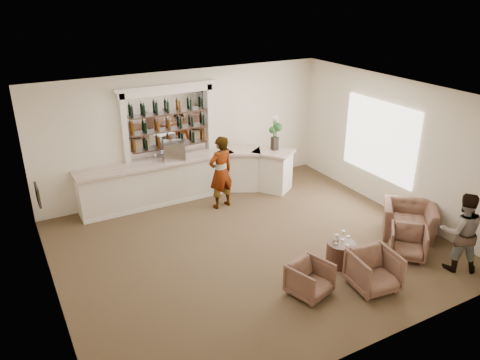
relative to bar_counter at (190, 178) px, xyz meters
name	(u,v)px	position (x,y,z in m)	size (l,w,h in m)	color
ground	(252,247)	(0.16, -3.00, -0.57)	(8.00, 8.00, 0.00)	brown
room_shell	(243,135)	(0.33, -2.29, 1.77)	(8.04, 7.02, 3.32)	beige
bar_counter	(190,178)	(0.00, 0.00, 0.00)	(5.72, 1.80, 1.14)	silver
back_bar_alcove	(169,122)	(-0.34, 0.41, 1.46)	(2.64, 0.25, 3.00)	white
cocktail_table	(340,253)	(1.41, -4.44, -0.32)	(0.57, 0.57, 0.50)	#43271D
sommelier	(221,172)	(0.48, -0.88, 0.37)	(0.69, 0.45, 1.89)	gray
guest	(461,232)	(3.35, -5.67, 0.25)	(0.80, 0.63, 1.65)	gray
armchair_left	(310,279)	(0.26, -4.95, -0.25)	(0.69, 0.71, 0.65)	brown
armchair_center	(374,271)	(1.42, -5.37, -0.20)	(0.81, 0.83, 0.76)	brown
armchair_right	(408,243)	(2.83, -4.89, -0.24)	(0.71, 0.73, 0.67)	brown
armchair_far	(409,220)	(3.56, -4.22, -0.20)	(1.14, 0.99, 0.74)	brown
espresso_machine	(174,151)	(-0.36, 0.06, 0.80)	(0.53, 0.45, 0.47)	#ADAEB2
flower_vase	(275,131)	(2.28, -0.55, 1.10)	(0.25, 0.25, 0.95)	black
wine_glass_bar_left	(156,158)	(-0.86, 0.08, 0.67)	(0.07, 0.07, 0.21)	white
wine_glass_bar_right	(219,148)	(0.89, 0.06, 0.67)	(0.07, 0.07, 0.21)	white
wine_glass_tbl_a	(336,239)	(1.29, -4.41, 0.03)	(0.07, 0.07, 0.21)	white
wine_glass_tbl_b	(343,235)	(1.51, -4.36, 0.03)	(0.07, 0.07, 0.21)	white
wine_glass_tbl_c	(348,241)	(1.45, -4.57, 0.03)	(0.07, 0.07, 0.21)	white
napkin_holder	(336,237)	(1.39, -4.30, -0.01)	(0.08, 0.08, 0.12)	white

